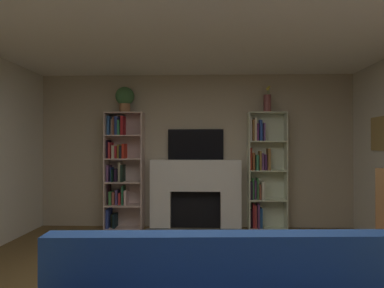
# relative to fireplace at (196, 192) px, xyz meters

# --- Properties ---
(wall_back_accent) EXTENTS (5.37, 0.06, 2.57)m
(wall_back_accent) POSITION_rel_fireplace_xyz_m (0.00, 0.15, 0.68)
(wall_back_accent) COLOR #B3A48C
(wall_back_accent) RESTS_ON ground_plane
(fireplace) EXTENTS (1.59, 0.55, 1.13)m
(fireplace) POSITION_rel_fireplace_xyz_m (0.00, 0.00, 0.00)
(fireplace) COLOR silver
(fireplace) RESTS_ON ground_plane
(tv) EXTENTS (0.93, 0.06, 0.51)m
(tv) POSITION_rel_fireplace_xyz_m (0.00, 0.09, 0.78)
(tv) COLOR black
(tv) RESTS_ON fireplace
(bookshelf_left) EXTENTS (0.62, 0.33, 1.92)m
(bookshelf_left) POSITION_rel_fireplace_xyz_m (-1.24, 0.00, 0.37)
(bookshelf_left) COLOR beige
(bookshelf_left) RESTS_ON ground_plane
(bookshelf_right) EXTENTS (0.62, 0.27, 1.92)m
(bookshelf_right) POSITION_rel_fireplace_xyz_m (1.10, 0.03, 0.35)
(bookshelf_right) COLOR silver
(bookshelf_right) RESTS_ON ground_plane
(potted_plant) EXTENTS (0.31, 0.31, 0.43)m
(potted_plant) POSITION_rel_fireplace_xyz_m (-1.18, -0.03, 1.56)
(potted_plant) COLOR #AC754E
(potted_plant) RESTS_ON bookshelf_left
(vase_with_flowers) EXTENTS (0.12, 0.12, 0.43)m
(vase_with_flowers) POSITION_rel_fireplace_xyz_m (1.18, -0.02, 1.47)
(vase_with_flowers) COLOR brown
(vase_with_flowers) RESTS_ON bookshelf_right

